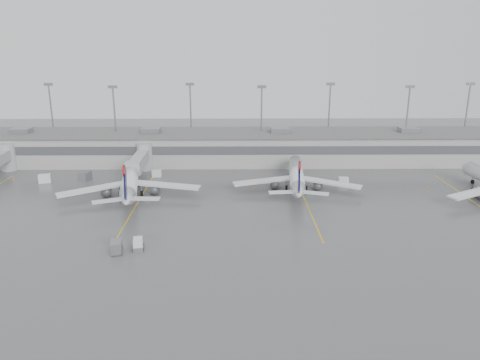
{
  "coord_description": "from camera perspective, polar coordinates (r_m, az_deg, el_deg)",
  "views": [
    {
      "loc": [
        2.84,
        -67.13,
        32.78
      ],
      "look_at": [
        3.77,
        24.0,
        5.0
      ],
      "focal_mm": 35.0,
      "sensor_mm": 36.0,
      "label": 1
    }
  ],
  "objects": [
    {
      "name": "cone_d",
      "position": [
        115.05,
        21.81,
        -0.67
      ],
      "size": [
        0.43,
        0.43,
        0.68
      ],
      "primitive_type": "cone",
      "color": "#FF5B05",
      "rests_on": "ground"
    },
    {
      "name": "baggage_tug",
      "position": [
        78.04,
        -12.31,
        -7.75
      ],
      "size": [
        2.19,
        3.0,
        1.77
      ],
      "rotation": [
        0.0,
        0.0,
        0.17
      ],
      "color": "white",
      "rests_on": "ground"
    },
    {
      "name": "jet_bridge_right",
      "position": [
        118.81,
        -11.91,
        2.5
      ],
      "size": [
        4.0,
        17.2,
        7.0
      ],
      "color": "#979A9C",
      "rests_on": "ground"
    },
    {
      "name": "light_masts",
      "position": [
        132.55,
        -1.82,
        7.93
      ],
      "size": [
        142.4,
        8.0,
        20.6
      ],
      "color": "gray",
      "rests_on": "ground"
    },
    {
      "name": "gse_uld_b",
      "position": [
        116.81,
        -10.12,
        0.79
      ],
      "size": [
        2.34,
        1.63,
        1.6
      ],
      "primitive_type": "cube",
      "rotation": [
        0.0,
        0.0,
        0.05
      ],
      "color": "white",
      "rests_on": "ground"
    },
    {
      "name": "cone_a",
      "position": [
        123.73,
        -25.91,
        0.01
      ],
      "size": [
        0.45,
        0.45,
        0.71
      ],
      "primitive_type": "cone",
      "color": "#FF5B05",
      "rests_on": "ground"
    },
    {
      "name": "ground",
      "position": [
        74.76,
        -2.74,
        -9.07
      ],
      "size": [
        260.0,
        260.0,
        0.0
      ],
      "primitive_type": "plane",
      "color": "#4F4E51",
      "rests_on": "ground"
    },
    {
      "name": "gse_uld_a",
      "position": [
        119.61,
        -22.72,
        0.17
      ],
      "size": [
        3.1,
        2.49,
        1.91
      ],
      "primitive_type": "cube",
      "rotation": [
        0.0,
        0.0,
        0.29
      ],
      "color": "white",
      "rests_on": "ground"
    },
    {
      "name": "stand_markings",
      "position": [
        96.89,
        -2.23,
        -2.83
      ],
      "size": [
        105.25,
        40.0,
        0.01
      ],
      "color": "#DFB80D",
      "rests_on": "ground"
    },
    {
      "name": "cone_c",
      "position": [
        107.3,
        1.46,
        -0.63
      ],
      "size": [
        0.48,
        0.48,
        0.76
      ],
      "primitive_type": "cone",
      "color": "#FF5B05",
      "rests_on": "ground"
    },
    {
      "name": "jet_mid_right",
      "position": [
        105.08,
        6.92,
        0.48
      ],
      "size": [
        28.38,
        31.94,
        10.34
      ],
      "rotation": [
        0.0,
        0.0,
        -0.1
      ],
      "color": "silver",
      "rests_on": "ground"
    },
    {
      "name": "gse_uld_c",
      "position": [
        111.83,
        12.5,
        -0.08
      ],
      "size": [
        2.32,
        1.63,
        1.58
      ],
      "primitive_type": "cube",
      "rotation": [
        0.0,
        0.0,
        -0.07
      ],
      "color": "white",
      "rests_on": "ground"
    },
    {
      "name": "cone_b",
      "position": [
        107.33,
        -14.11,
        -1.18
      ],
      "size": [
        0.4,
        0.4,
        0.63
      ],
      "primitive_type": "cone",
      "color": "#FF5B05",
      "rests_on": "ground"
    },
    {
      "name": "baggage_cart",
      "position": [
        77.57,
        -14.84,
        -7.85
      ],
      "size": [
        2.16,
        3.18,
        1.89
      ],
      "rotation": [
        0.0,
        0.0,
        0.17
      ],
      "color": "slate",
      "rests_on": "ground"
    },
    {
      "name": "jet_mid_left",
      "position": [
        102.96,
        -13.26,
        -0.1
      ],
      "size": [
        29.64,
        33.49,
        10.9
      ],
      "rotation": [
        0.0,
        0.0,
        0.17
      ],
      "color": "silver",
      "rests_on": "ground"
    },
    {
      "name": "gse_loader",
      "position": [
        118.47,
        -18.35,
        0.5
      ],
      "size": [
        2.59,
        3.48,
        1.96
      ],
      "primitive_type": "cube",
      "rotation": [
        0.0,
        0.0,
        -0.22
      ],
      "color": "slate",
      "rests_on": "ground"
    },
    {
      "name": "jet_bridge_left",
      "position": [
        130.29,
        -27.19,
        2.23
      ],
      "size": [
        4.0,
        17.2,
        7.0
      ],
      "color": "#979A9C",
      "rests_on": "ground"
    },
    {
      "name": "terminal",
      "position": [
        128.37,
        -1.85,
        4.07
      ],
      "size": [
        152.0,
        17.0,
        9.45
      ],
      "color": "#A0A19C",
      "rests_on": "ground"
    }
  ]
}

